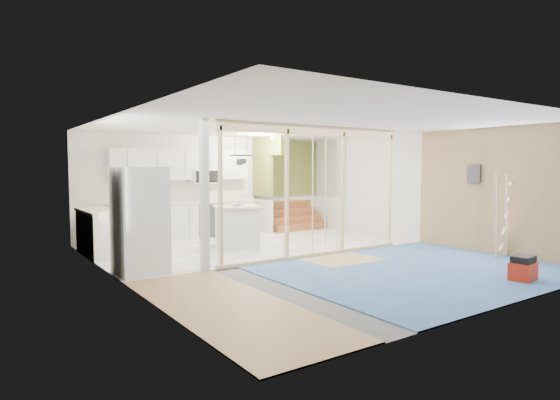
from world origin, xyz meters
TOP-DOWN VIEW (x-y plane):
  - room at (0.00, 0.00)m, footprint 7.01×8.01m
  - floor_overlays at (0.07, 0.06)m, footprint 7.00×8.00m
  - stud_frame at (-0.27, -0.00)m, footprint 4.66×0.14m
  - base_cabinets at (-1.61, 3.36)m, footprint 4.45×2.24m
  - upper_cabinets at (-0.84, 3.82)m, footprint 3.60×0.41m
  - green_partition at (2.04, 3.66)m, footprint 2.25×1.51m
  - pot_rack at (-0.31, 1.89)m, footprint 0.52×0.52m
  - sheathing_panel at (3.48, -2.00)m, footprint 0.02×4.00m
  - electrical_panel at (3.43, -1.40)m, footprint 0.04×0.30m
  - ceiling_light at (1.40, 3.00)m, footprint 0.32×0.32m
  - fridge at (-3.05, 0.45)m, footprint 0.80×0.78m
  - island at (-0.47, 1.80)m, footprint 1.21×1.21m
  - bowl at (-0.48, 1.79)m, footprint 0.26×0.26m
  - soap_bottle_a at (-2.50, 3.79)m, footprint 0.16×0.16m
  - soap_bottle_b at (0.70, 3.59)m, footprint 0.11×0.11m
  - toolbox at (1.74, -3.40)m, footprint 0.47×0.39m
  - ladder at (3.15, -2.21)m, footprint 0.86×0.18m

SIDE VIEW (x-z plane):
  - floor_overlays at x=0.07m, z-range 0.00..0.02m
  - toolbox at x=1.74m, z-range -0.01..0.39m
  - island at x=-0.47m, z-range 0.00..0.93m
  - base_cabinets at x=-1.61m, z-range 0.00..0.93m
  - ladder at x=3.15m, z-range 0.02..1.66m
  - fridge at x=-3.05m, z-range 0.00..1.79m
  - green_partition at x=2.04m, z-range -0.36..2.24m
  - bowl at x=-0.48m, z-range 0.94..1.00m
  - soap_bottle_b at x=0.70m, z-range 0.93..1.11m
  - soap_bottle_a at x=-2.50m, z-range 0.93..1.26m
  - sheathing_panel at x=3.48m, z-range 0.00..2.60m
  - room at x=0.00m, z-range 0.00..2.61m
  - stud_frame at x=-0.27m, z-range 0.31..2.91m
  - electrical_panel at x=3.43m, z-range 1.45..1.85m
  - upper_cabinets at x=-0.84m, z-range 1.39..2.25m
  - pot_rack at x=-0.31m, z-range 1.64..2.36m
  - ceiling_light at x=1.40m, z-range 2.50..2.58m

